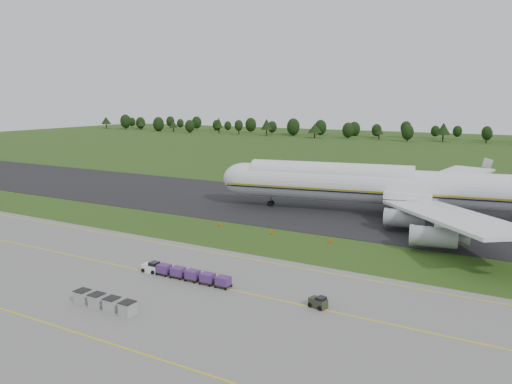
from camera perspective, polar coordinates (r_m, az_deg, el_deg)
The scene contains 10 objects.
ground at distance 88.59m, azimuth -1.45°, elevation -5.22°, with size 600.00×600.00×0.00m, color #284514.
apron at distance 63.35m, azimuth -17.62°, elevation -12.35°, with size 300.00×52.00×0.06m, color slate.
taxiway at distance 112.87m, azimuth 5.77°, elevation -1.77°, with size 300.00×40.00×0.08m, color black.
apron_markings at distance 67.92m, azimuth -13.27°, elevation -10.50°, with size 300.00×30.20×0.01m.
tree_line at distance 298.28m, azimuth 20.31°, elevation 6.50°, with size 528.91×21.05×11.10m.
aircraft at distance 108.10m, azimuth 14.54°, elevation 0.72°, with size 77.66×74.26×21.72m.
baggage_train at distance 69.31m, azimuth -8.28°, elevation -9.19°, with size 14.38×1.53×1.47m.
utility_cart at distance 60.38m, azimuth 7.11°, elevation -12.49°, with size 2.28×1.70×1.12m.
uld_row at distance 62.12m, azimuth -16.93°, elevation -11.96°, with size 8.80×1.60×1.58m.
edge_markers at distance 90.94m, azimuth 1.82°, elevation -4.62°, with size 23.14×0.30×0.60m.
Camera 1 is at (43.28, -73.39, 24.29)m, focal length 35.00 mm.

